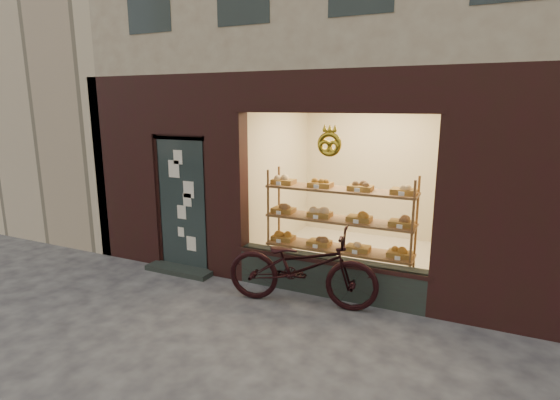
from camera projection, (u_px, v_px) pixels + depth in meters
The scene contains 4 objects.
ground at pixel (221, 365), 4.56m from camera, with size 90.00×90.00×0.00m, color #313135.
neighbor_left at pixel (35, 38), 12.43m from camera, with size 12.00×7.00×9.00m, color beige.
display_shelf at pixel (339, 229), 6.44m from camera, with size 2.20×0.45×1.70m.
bicycle at pixel (302, 266), 5.84m from camera, with size 0.71×2.05×1.08m, color black.
Camera 1 is at (2.29, -3.43, 2.67)m, focal length 28.00 mm.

